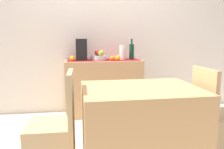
# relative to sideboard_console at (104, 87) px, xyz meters

# --- Properties ---
(ground_plane) EXTENTS (6.40, 6.40, 0.02)m
(ground_plane) POSITION_rel_sideboard_console_xyz_m (0.02, -0.92, -0.43)
(ground_plane) COLOR beige
(ground_plane) RESTS_ON ground
(room_wall_rear) EXTENTS (6.40, 0.06, 2.70)m
(room_wall_rear) POSITION_rel_sideboard_console_xyz_m (0.02, 0.26, 0.93)
(room_wall_rear) COLOR silver
(room_wall_rear) RESTS_ON ground
(sideboard_console) EXTENTS (1.14, 0.42, 0.84)m
(sideboard_console) POSITION_rel_sideboard_console_xyz_m (0.00, 0.00, 0.00)
(sideboard_console) COLOR tan
(sideboard_console) RESTS_ON ground
(table_runner) EXTENTS (1.08, 0.32, 0.01)m
(table_runner) POSITION_rel_sideboard_console_xyz_m (0.00, 0.00, 0.42)
(table_runner) COLOR maroon
(table_runner) RESTS_ON sideboard_console
(fruit_bowl) EXTENTS (0.24, 0.24, 0.07)m
(fruit_bowl) POSITION_rel_sideboard_console_xyz_m (-0.07, 0.00, 0.46)
(fruit_bowl) COLOR silver
(fruit_bowl) RESTS_ON table_runner
(apple_center) EXTENTS (0.08, 0.08, 0.08)m
(apple_center) POSITION_rel_sideboard_console_xyz_m (-0.09, 0.02, 0.53)
(apple_center) COLOR red
(apple_center) RESTS_ON fruit_bowl
(apple_front) EXTENTS (0.07, 0.07, 0.07)m
(apple_front) POSITION_rel_sideboard_console_xyz_m (-0.06, -0.05, 0.53)
(apple_front) COLOR #96AD2D
(apple_front) RESTS_ON fruit_bowl
(apple_upper) EXTENTS (0.08, 0.08, 0.08)m
(apple_upper) POSITION_rel_sideboard_console_xyz_m (-0.02, 0.02, 0.53)
(apple_upper) COLOR #99AB41
(apple_upper) RESTS_ON fruit_bowl
(wine_bottle) EXTENTS (0.07, 0.07, 0.32)m
(wine_bottle) POSITION_rel_sideboard_console_xyz_m (0.43, 0.00, 0.55)
(wine_bottle) COLOR #0F3421
(wine_bottle) RESTS_ON sideboard_console
(coffee_maker) EXTENTS (0.16, 0.18, 0.32)m
(coffee_maker) POSITION_rel_sideboard_console_xyz_m (-0.33, 0.00, 0.58)
(coffee_maker) COLOR black
(coffee_maker) RESTS_ON sideboard_console
(ceramic_vase) EXTENTS (0.09, 0.09, 0.22)m
(ceramic_vase) POSITION_rel_sideboard_console_xyz_m (0.29, 0.00, 0.53)
(ceramic_vase) COLOR silver
(ceramic_vase) RESTS_ON sideboard_console
(orange_loose_end) EXTENTS (0.08, 0.08, 0.08)m
(orange_loose_end) POSITION_rel_sideboard_console_xyz_m (0.20, -0.11, 0.46)
(orange_loose_end) COLOR orange
(orange_loose_end) RESTS_ON sideboard_console
(orange_loose_mid) EXTENTS (0.07, 0.07, 0.07)m
(orange_loose_mid) POSITION_rel_sideboard_console_xyz_m (0.12, -0.07, 0.45)
(orange_loose_mid) COLOR orange
(orange_loose_mid) RESTS_ON sideboard_console
(orange_loose_far) EXTENTS (0.08, 0.08, 0.08)m
(orange_loose_far) POSITION_rel_sideboard_console_xyz_m (-0.46, -0.09, 0.46)
(orange_loose_far) COLOR orange
(orange_loose_far) RESTS_ON sideboard_console
(dining_table) EXTENTS (1.04, 0.78, 0.74)m
(dining_table) POSITION_rel_sideboard_console_xyz_m (0.16, -1.46, -0.05)
(dining_table) COLOR tan
(dining_table) RESTS_ON ground
(chair_near_window) EXTENTS (0.41, 0.41, 0.90)m
(chair_near_window) POSITION_rel_sideboard_console_xyz_m (-0.63, -1.46, -0.15)
(chair_near_window) COLOR tan
(chair_near_window) RESTS_ON ground
(chair_by_corner) EXTENTS (0.41, 0.41, 0.90)m
(chair_by_corner) POSITION_rel_sideboard_console_xyz_m (0.94, -1.46, -0.15)
(chair_by_corner) COLOR tan
(chair_by_corner) RESTS_ON ground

